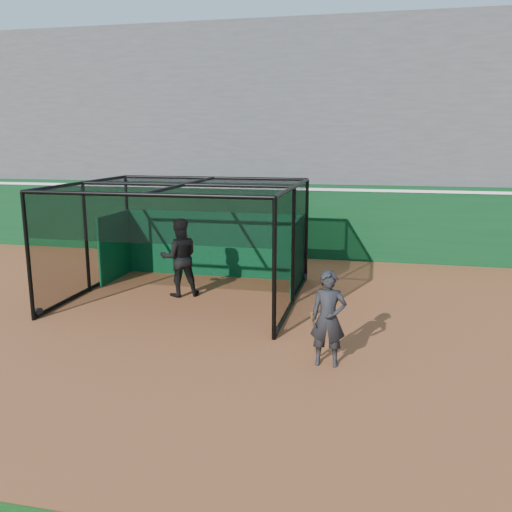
# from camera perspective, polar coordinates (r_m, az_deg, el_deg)

# --- Properties ---
(ground) EXTENTS (120.00, 120.00, 0.00)m
(ground) POSITION_cam_1_polar(r_m,az_deg,el_deg) (10.97, -7.88, -9.08)
(ground) COLOR brown
(ground) RESTS_ON ground
(outfield_wall) EXTENTS (50.00, 0.50, 2.50)m
(outfield_wall) POSITION_cam_1_polar(r_m,az_deg,el_deg) (18.61, 1.15, 3.94)
(outfield_wall) COLOR #0A3817
(outfield_wall) RESTS_ON ground
(grandstand) EXTENTS (50.00, 7.85, 8.95)m
(grandstand) POSITION_cam_1_polar(r_m,az_deg,el_deg) (22.14, 3.19, 13.52)
(grandstand) COLOR #4C4C4F
(grandstand) RESTS_ON ground
(batting_cage) EXTENTS (5.56, 4.98, 2.87)m
(batting_cage) POSITION_cam_1_polar(r_m,az_deg,el_deg) (13.69, -7.44, 1.44)
(batting_cage) COLOR black
(batting_cage) RESTS_ON ground
(batter) EXTENTS (1.22, 1.12, 2.01)m
(batter) POSITION_cam_1_polar(r_m,az_deg,el_deg) (13.95, -8.05, -0.14)
(batter) COLOR black
(batter) RESTS_ON ground
(on_deck_player) EXTENTS (0.65, 0.44, 1.72)m
(on_deck_player) POSITION_cam_1_polar(r_m,az_deg,el_deg) (9.69, 7.61, -6.57)
(on_deck_player) COLOR black
(on_deck_player) RESTS_ON ground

